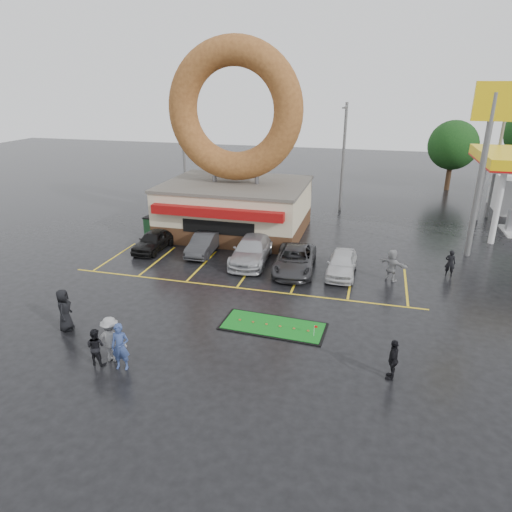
% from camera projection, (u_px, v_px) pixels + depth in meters
% --- Properties ---
extents(ground, '(120.00, 120.00, 0.00)m').
position_uv_depth(ground, '(216.00, 317.00, 21.94)').
color(ground, black).
rests_on(ground, ground).
extents(donut_shop, '(10.20, 8.70, 13.50)m').
position_uv_depth(donut_shop, '(235.00, 172.00, 32.74)').
color(donut_shop, '#472B19').
rests_on(donut_shop, ground).
extents(shell_sign, '(2.20, 0.36, 10.60)m').
position_uv_depth(shell_sign, '(487.00, 139.00, 26.98)').
color(shell_sign, slate).
rests_on(shell_sign, ground).
extents(streetlight_left, '(0.40, 2.21, 9.00)m').
position_uv_depth(streetlight_left, '(183.00, 151.00, 40.57)').
color(streetlight_left, slate).
rests_on(streetlight_left, ground).
extents(streetlight_mid, '(0.40, 2.21, 9.00)m').
position_uv_depth(streetlight_mid, '(343.00, 155.00, 38.11)').
color(streetlight_mid, slate).
rests_on(streetlight_mid, ground).
extents(streetlight_right, '(0.40, 2.21, 9.00)m').
position_uv_depth(streetlight_right, '(497.00, 159.00, 36.13)').
color(streetlight_right, slate).
rests_on(streetlight_right, ground).
extents(tree_far_d, '(4.90, 4.90, 7.00)m').
position_uv_depth(tree_far_d, '(453.00, 145.00, 45.79)').
color(tree_far_d, '#332114').
rests_on(tree_far_d, ground).
extents(car_black, '(1.72, 3.99, 1.34)m').
position_uv_depth(car_black, '(154.00, 241.00, 30.31)').
color(car_black, black).
rests_on(car_black, ground).
extents(car_dgrey, '(1.47, 4.03, 1.32)m').
position_uv_depth(car_dgrey, '(204.00, 244.00, 29.79)').
color(car_dgrey, '#2B2B2E').
rests_on(car_dgrey, ground).
extents(car_silver, '(2.37, 5.35, 1.52)m').
position_uv_depth(car_silver, '(252.00, 250.00, 28.38)').
color(car_silver, '#A6A7AC').
rests_on(car_silver, ground).
extents(car_grey, '(2.66, 5.14, 1.38)m').
position_uv_depth(car_grey, '(295.00, 260.00, 27.01)').
color(car_grey, '#323235').
rests_on(car_grey, ground).
extents(car_white, '(1.68, 4.04, 1.37)m').
position_uv_depth(car_white, '(342.00, 264.00, 26.48)').
color(car_white, silver).
rests_on(car_white, ground).
extents(person_blue, '(0.78, 0.59, 1.95)m').
position_uv_depth(person_blue, '(120.00, 347.00, 17.68)').
color(person_blue, navy).
rests_on(person_blue, ground).
extents(person_blackjkt, '(0.79, 0.63, 1.56)m').
position_uv_depth(person_blackjkt, '(96.00, 347.00, 18.04)').
color(person_blackjkt, black).
rests_on(person_blackjkt, ground).
extents(person_hoodie, '(1.31, 0.84, 1.93)m').
position_uv_depth(person_hoodie, '(111.00, 339.00, 18.22)').
color(person_hoodie, gray).
rests_on(person_hoodie, ground).
extents(person_bystander, '(0.91, 1.12, 1.97)m').
position_uv_depth(person_bystander, '(64.00, 310.00, 20.49)').
color(person_bystander, black).
rests_on(person_bystander, ground).
extents(person_cameraman, '(0.53, 1.02, 1.66)m').
position_uv_depth(person_cameraman, '(393.00, 359.00, 17.14)').
color(person_cameraman, black).
rests_on(person_cameraman, ground).
extents(person_walker_near, '(1.76, 1.33, 1.85)m').
position_uv_depth(person_walker_near, '(392.00, 265.00, 25.62)').
color(person_walker_near, gray).
rests_on(person_walker_near, ground).
extents(person_walker_far, '(0.64, 0.49, 1.58)m').
position_uv_depth(person_walker_far, '(450.00, 263.00, 26.28)').
color(person_walker_far, black).
rests_on(person_walker_far, ground).
extents(dumpster, '(1.92, 1.39, 1.30)m').
position_uv_depth(dumpster, '(159.00, 226.00, 33.35)').
color(dumpster, '#1B4825').
rests_on(dumpster, ground).
extents(putting_green, '(4.90, 2.32, 0.60)m').
position_uv_depth(putting_green, '(273.00, 326.00, 21.02)').
color(putting_green, black).
rests_on(putting_green, ground).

